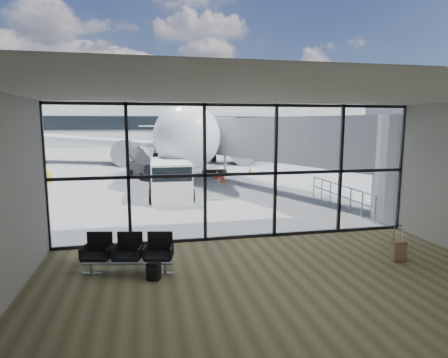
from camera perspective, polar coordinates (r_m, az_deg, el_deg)
name	(u,v)px	position (r m, az deg, el deg)	size (l,w,h in m)	color
ground	(168,152)	(52.07, -8.58, 4.07)	(220.00, 220.00, 0.00)	slate
lounge_shell	(300,183)	(7.77, 11.49, -0.56)	(12.02, 8.01, 4.51)	brown
glass_curtain_wall	(241,173)	(12.33, 2.56, 0.97)	(12.10, 0.12, 4.50)	white
jet_bridge	(296,144)	(20.55, 10.92, 5.23)	(8.00, 16.50, 4.33)	gray
apron_railing	(340,193)	(17.90, 17.25, -2.03)	(0.06, 5.46, 1.11)	gray
far_terminal	(157,122)	(73.85, -10.16, 8.55)	(80.00, 12.20, 11.00)	silver
tree_3	(24,120)	(87.19, -28.20, 7.93)	(4.95, 4.95, 7.12)	#382619
tree_4	(55,117)	(85.74, -24.34, 8.60)	(5.61, 5.61, 8.07)	#382619
tree_5	(86,114)	(84.71, -20.35, 9.25)	(6.27, 6.27, 9.03)	#382619
seating_row	(129,251)	(10.21, -14.30, -10.54)	(2.32, 1.07, 1.03)	gray
backpack	(153,271)	(9.68, -10.70, -13.63)	(0.38, 0.38, 0.48)	black
suitcase	(399,251)	(11.76, 25.08, -9.90)	(0.38, 0.29, 1.02)	#957153
airliner	(184,132)	(38.72, -6.06, 7.19)	(33.51, 38.92, 10.03)	silver
service_van	(170,179)	(19.65, -8.19, 0.01)	(2.28, 4.54, 1.96)	silver
belt_loader	(146,169)	(27.49, -11.83, 1.56)	(2.77, 4.44, 1.94)	black
mobile_stairs	(34,174)	(28.12, -26.93, 0.71)	(2.58, 3.41, 2.18)	gold
traffic_cone_a	(217,174)	(26.48, -1.06, 0.74)	(0.46, 0.46, 0.66)	#F8320D
traffic_cone_b	(223,178)	(24.81, -0.17, 0.15)	(0.42, 0.42, 0.60)	#FF480D
traffic_cone_c	(250,170)	(29.45, 4.03, 1.39)	(0.38, 0.38, 0.55)	orange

